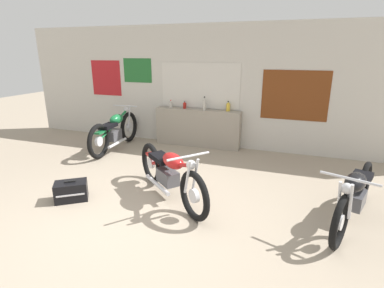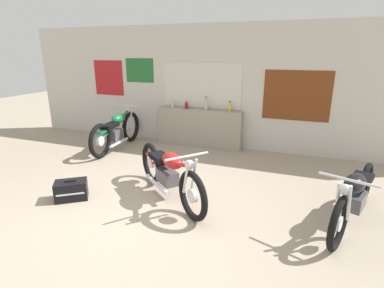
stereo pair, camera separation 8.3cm
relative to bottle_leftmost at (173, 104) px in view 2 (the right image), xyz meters
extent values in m
plane|color=gray|center=(0.93, -3.52, -0.97)|extent=(24.00, 24.00, 0.00)
cube|color=beige|center=(0.93, 0.18, 0.43)|extent=(10.00, 0.06, 2.80)
cube|color=silver|center=(0.69, 0.15, 0.46)|extent=(1.85, 0.01, 0.98)
cube|color=beige|center=(0.69, 0.14, 0.46)|extent=(1.91, 0.01, 1.04)
cube|color=brown|center=(2.81, 0.15, 0.32)|extent=(1.37, 0.01, 1.05)
cube|color=#23662D|center=(-0.95, 0.15, 0.77)|extent=(0.77, 0.01, 0.58)
cube|color=#B21E23|center=(-1.89, 0.15, 0.56)|extent=(0.86, 0.01, 0.89)
cube|color=gray|center=(0.69, 0.00, -0.53)|extent=(2.06, 0.28, 0.89)
cylinder|color=#B7B2A8|center=(0.00, 0.00, -0.02)|extent=(0.07, 0.07, 0.13)
cone|color=#B7B2A8|center=(0.00, 0.00, 0.07)|extent=(0.06, 0.06, 0.04)
cylinder|color=red|center=(0.00, 0.00, 0.10)|extent=(0.03, 0.03, 0.01)
cylinder|color=maroon|center=(0.35, 0.02, -0.02)|extent=(0.08, 0.08, 0.13)
cone|color=maroon|center=(0.35, 0.02, 0.06)|extent=(0.07, 0.07, 0.04)
cylinder|color=black|center=(0.35, 0.02, 0.09)|extent=(0.03, 0.03, 0.01)
cylinder|color=#B7B2A8|center=(0.86, -0.04, 0.03)|extent=(0.08, 0.08, 0.23)
cone|color=#B7B2A8|center=(0.86, -0.04, 0.18)|extent=(0.07, 0.07, 0.06)
cylinder|color=black|center=(0.86, -0.04, 0.22)|extent=(0.03, 0.03, 0.03)
cylinder|color=gold|center=(1.40, 0.05, 0.00)|extent=(0.09, 0.09, 0.17)
cone|color=gold|center=(1.40, 0.05, 0.10)|extent=(0.07, 0.07, 0.05)
cylinder|color=black|center=(1.40, 0.05, 0.14)|extent=(0.03, 0.03, 0.02)
torus|color=black|center=(1.72, -3.18, -0.63)|extent=(0.59, 0.51, 0.70)
cylinder|color=silver|center=(1.72, -3.18, -0.63)|extent=(0.19, 0.17, 0.19)
torus|color=black|center=(0.61, -2.27, -0.63)|extent=(0.59, 0.51, 0.70)
cylinder|color=silver|center=(0.61, -2.27, -0.63)|extent=(0.19, 0.17, 0.19)
cube|color=#4C4C51|center=(1.11, -2.68, -0.64)|extent=(0.45, 0.43, 0.21)
cylinder|color=#B21919|center=(1.11, -2.68, -0.43)|extent=(1.05, 0.87, 0.44)
ellipsoid|color=#B21919|center=(1.25, -2.80, -0.32)|extent=(0.53, 0.50, 0.22)
cube|color=black|center=(0.94, -2.55, -0.40)|extent=(0.53, 0.50, 0.08)
cube|color=#B21919|center=(0.68, -2.33, -0.46)|extent=(0.31, 0.29, 0.04)
cylinder|color=silver|center=(1.70, -3.09, -0.37)|extent=(0.16, 0.14, 0.51)
cylinder|color=silver|center=(1.63, -3.18, -0.37)|extent=(0.16, 0.14, 0.51)
cylinder|color=silver|center=(1.61, -3.09, -0.11)|extent=(0.43, 0.51, 0.03)
sphere|color=silver|center=(1.66, -3.13, -0.21)|extent=(0.13, 0.13, 0.13)
cylinder|color=silver|center=(0.94, -2.73, -0.78)|extent=(0.65, 0.55, 0.06)
torus|color=black|center=(3.49, -3.20, -0.64)|extent=(0.29, 0.64, 0.66)
cylinder|color=silver|center=(3.49, -3.20, -0.64)|extent=(0.11, 0.19, 0.18)
torus|color=black|center=(3.94, -1.91, -0.64)|extent=(0.29, 0.64, 0.66)
cylinder|color=silver|center=(3.94, -1.91, -0.64)|extent=(0.11, 0.19, 0.18)
cube|color=#4C4C51|center=(3.74, -2.49, -0.66)|extent=(0.33, 0.43, 0.20)
cylinder|color=black|center=(3.74, -2.49, -0.46)|extent=(0.46, 1.19, 0.42)
ellipsoid|color=black|center=(3.68, -2.66, -0.35)|extent=(0.38, 0.52, 0.22)
cube|color=black|center=(3.81, -2.30, -0.43)|extent=(0.38, 0.52, 0.08)
cube|color=black|center=(3.91, -1.99, -0.49)|extent=(0.22, 0.30, 0.04)
cylinder|color=silver|center=(3.57, -3.15, -0.40)|extent=(0.09, 0.17, 0.48)
cylinder|color=silver|center=(3.46, -3.11, -0.40)|extent=(0.09, 0.17, 0.48)
cylinder|color=silver|center=(3.54, -3.07, -0.15)|extent=(0.61, 0.24, 0.03)
sphere|color=silver|center=(3.52, -3.12, -0.25)|extent=(0.13, 0.13, 0.13)
cylinder|color=silver|center=(3.64, -2.35, -0.79)|extent=(0.31, 0.73, 0.06)
torus|color=black|center=(-1.06, -0.24, -0.60)|extent=(0.14, 0.76, 0.75)
cylinder|color=silver|center=(-1.06, -0.24, -0.60)|extent=(0.08, 0.21, 0.21)
torus|color=black|center=(-0.99, -1.56, -0.60)|extent=(0.14, 0.76, 0.75)
cylinder|color=silver|center=(-0.99, -1.56, -0.60)|extent=(0.08, 0.21, 0.21)
cube|color=#4C4C51|center=(-1.02, -0.96, -0.62)|extent=(0.24, 0.38, 0.23)
cylinder|color=#196B38|center=(-1.02, -0.96, -0.39)|extent=(0.12, 1.21, 0.47)
ellipsoid|color=#196B38|center=(-1.03, -0.79, -0.28)|extent=(0.26, 0.46, 0.22)
cube|color=black|center=(-1.01, -1.16, -0.36)|extent=(0.26, 0.46, 0.08)
cube|color=#196B38|center=(-0.99, -1.48, -0.42)|extent=(0.15, 0.27, 0.04)
cylinder|color=silver|center=(-1.12, -0.31, -0.32)|extent=(0.04, 0.17, 0.55)
cylinder|color=silver|center=(-1.00, -0.30, -0.32)|extent=(0.04, 0.17, 0.55)
cylinder|color=silver|center=(-1.05, -0.37, -0.04)|extent=(0.64, 0.07, 0.03)
sphere|color=silver|center=(-1.06, -0.31, -0.14)|extent=(0.13, 0.13, 0.13)
cylinder|color=silver|center=(-0.88, -1.05, -0.77)|extent=(0.10, 0.73, 0.06)
cube|color=black|center=(-0.24, -3.30, -0.83)|extent=(0.55, 0.51, 0.29)
cube|color=silver|center=(-0.15, -3.42, -0.83)|extent=(0.33, 0.24, 0.02)
cube|color=black|center=(-0.24, -3.30, -0.67)|extent=(0.15, 0.12, 0.02)
camera|label=1|loc=(2.91, -6.59, 1.21)|focal=28.00mm
camera|label=2|loc=(2.99, -6.56, 1.21)|focal=28.00mm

